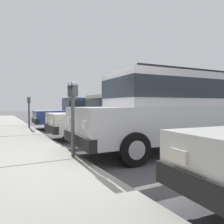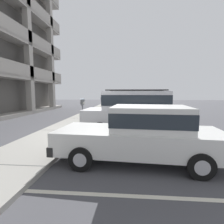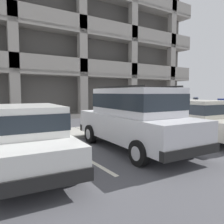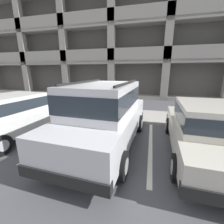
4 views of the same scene
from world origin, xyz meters
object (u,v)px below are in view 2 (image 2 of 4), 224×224
silver_suv (135,110)px  dark_hatchback (133,110)px  red_sedan (143,132)px  parking_meter_far (102,101)px  parking_meter_near (83,106)px  blue_coupe (132,106)px

silver_suv → dark_hatchback: silver_suv is taller
red_sedan → parking_meter_far: (9.87, 2.56, 0.39)m
red_sedan → dark_hatchback: bearing=4.8°
dark_hatchback → parking_meter_near: (-2.86, 2.47, 0.43)m
silver_suv → red_sedan: bearing=-176.4°
parking_meter_near → parking_meter_far: parking_meter_near is taller
parking_meter_near → parking_meter_far: (6.50, 0.04, -0.04)m
silver_suv → dark_hatchback: (2.85, 0.01, -0.27)m
red_sedan → silver_suv: bearing=5.1°
blue_coupe → parking_meter_far: (-0.06, 2.57, 0.39)m
blue_coupe → parking_meter_far: 2.60m
dark_hatchback → parking_meter_near: bearing=141.4°
dark_hatchback → blue_coupe: bearing=1.2°
red_sedan → dark_hatchback: 6.23m
dark_hatchback → blue_coupe: (3.70, -0.06, 0.00)m
dark_hatchback → parking_meter_near: 3.80m
parking_meter_far → blue_coupe: bearing=-88.6°
silver_suv → parking_meter_near: 2.48m
silver_suv → dark_hatchback: bearing=2.9°
silver_suv → dark_hatchback: 2.86m
red_sedan → parking_meter_near: size_ratio=3.01×
red_sedan → parking_meter_near: bearing=41.1°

